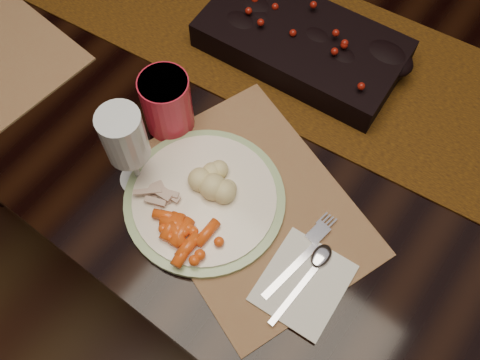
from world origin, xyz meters
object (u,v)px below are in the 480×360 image
Objects in this scene: turkey_shreds at (158,194)px; dinner_plate at (205,199)px; dining_table at (294,186)px; wine_glass at (129,152)px; mashed_potatoes at (216,179)px; red_cup at (167,103)px; centerpiece at (302,40)px; baby_carrots at (185,231)px; napkin at (303,283)px; placemat_main at (250,204)px.

dinner_plate is at bearing 35.76° from turkey_shreds.
turkey_shreds reaches higher than dining_table.
dinner_plate is at bearing 15.93° from wine_glass.
red_cup is (-0.15, 0.06, 0.02)m from mashed_potatoes.
centerpiece is at bearing 97.75° from dinner_plate.
baby_carrots is 0.08m from turkey_shreds.
dining_table is 0.49m from mashed_potatoes.
napkin is 0.38m from red_cup.
napkin is (0.20, 0.05, -0.02)m from baby_carrots.
turkey_shreds is 0.16m from red_cup.
wine_glass is at bearing 178.75° from napkin.
baby_carrots is at bearing -14.61° from wine_glass.
wine_glass reaches higher than napkin.
placemat_main is at bearing 66.43° from baby_carrots.
placemat_main is 0.08m from mashed_potatoes.
placemat_main reaches higher than dining_table.
red_cup is at bearing 136.58° from baby_carrots.
placemat_main is at bearing -70.45° from centerpiece.
dining_table is at bearing 84.47° from mashed_potatoes.
baby_carrots is at bearing -93.16° from placemat_main.
baby_carrots is (-0.05, -0.11, 0.03)m from placemat_main.
napkin is 0.75× the size of wine_glass.
wine_glass reaches higher than red_cup.
mashed_potatoes reaches higher than turkey_shreds.
dining_table is at bearing 117.23° from napkin.
red_cup is at bearing -109.70° from centerpiece.
wine_glass reaches higher than mashed_potatoes.
centerpiece is at bearing 80.11° from wine_glass.
centerpiece is 3.44× the size of baby_carrots.
dining_table is 0.53m from napkin.
dinner_plate is 0.07m from baby_carrots.
dining_table is 4.39× the size of placemat_main.
dining_table is at bearing 48.85° from red_cup.
centerpiece is 0.34m from mashed_potatoes.
mashed_potatoes is at bearing 97.76° from baby_carrots.
placemat_main is at bearing 32.79° from dinner_plate.
dinner_plate is 3.12× the size of mashed_potatoes.
placemat_main is 2.13× the size of wine_glass.
mashed_potatoes is 0.73× the size of red_cup.
mashed_potatoes is at bearing 84.42° from dinner_plate.
dinner_plate is 0.15m from wine_glass.
placemat_main is 3.41× the size of red_cup.
centerpiece is at bearing 98.93° from mashed_potatoes.
turkey_shreds is at bearing 162.66° from baby_carrots.
napkin reaches higher than placemat_main.
centerpiece is 0.41m from wine_glass.
dining_table is 15.96× the size of baby_carrots.
dinner_plate is at bearing -126.79° from placemat_main.
mashed_potatoes is at bearing -148.79° from placemat_main.
dinner_plate is 0.08m from turkey_shreds.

